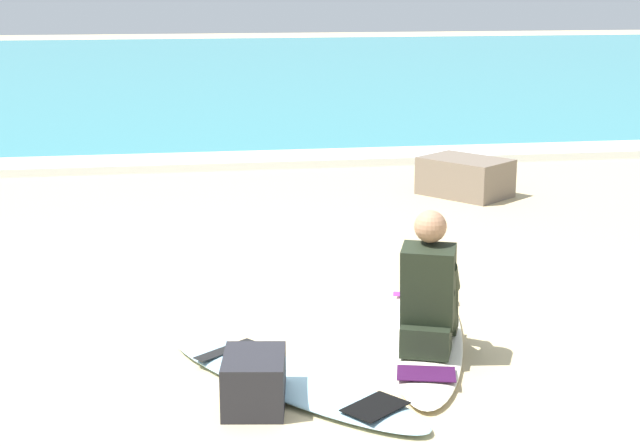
{
  "coord_description": "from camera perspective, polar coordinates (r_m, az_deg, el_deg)",
  "views": [
    {
      "loc": [
        -0.65,
        -6.32,
        2.45
      ],
      "look_at": [
        0.55,
        1.08,
        0.55
      ],
      "focal_mm": 54.13,
      "sensor_mm": 36.0,
      "label": 1
    }
  ],
  "objects": [
    {
      "name": "beach_bag",
      "position": [
        5.75,
        -3.92,
        -9.3
      ],
      "size": [
        0.43,
        0.53,
        0.32
      ],
      "primitive_type": "cube",
      "rotation": [
        0.0,
        0.0,
        -0.16
      ],
      "color": "#232328",
      "rests_on": "ground"
    },
    {
      "name": "surfer_seated",
      "position": [
        6.39,
        6.47,
        -4.24
      ],
      "size": [
        0.57,
        0.77,
        0.95
      ],
      "color": "black",
      "rests_on": "surfboard_main"
    },
    {
      "name": "surfboard_main",
      "position": [
        6.88,
        6.21,
        -6.41
      ],
      "size": [
        1.16,
        2.64,
        0.08
      ],
      "color": "#EFE5C6",
      "rests_on": "ground"
    },
    {
      "name": "ground_plane",
      "position": [
        6.81,
        -3.17,
        -6.88
      ],
      "size": [
        80.0,
        80.0,
        0.0
      ],
      "primitive_type": "plane",
      "color": "#CCB584"
    },
    {
      "name": "breaking_foam",
      "position": [
        13.19,
        -6.28,
        3.67
      ],
      "size": [
        80.0,
        0.9,
        0.11
      ],
      "primitive_type": "cube",
      "color": "white",
      "rests_on": "ground"
    },
    {
      "name": "sea",
      "position": [
        26.77,
        -7.91,
        8.94
      ],
      "size": [
        80.0,
        28.0,
        0.1
      ],
      "primitive_type": "cube",
      "color": "teal",
      "rests_on": "ground"
    },
    {
      "name": "shoreline_rock",
      "position": [
        11.36,
        8.57,
        2.74
      ],
      "size": [
        1.12,
        1.17,
        0.44
      ],
      "primitive_type": "cube",
      "rotation": [
        0.0,
        0.0,
        0.66
      ],
      "color": "#756656",
      "rests_on": "ground"
    },
    {
      "name": "surfboard_spare_near",
      "position": [
        6.07,
        -1.76,
        -9.23
      ],
      "size": [
        1.73,
        2.01,
        0.08
      ],
      "color": "#9ED1E5",
      "rests_on": "ground"
    }
  ]
}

